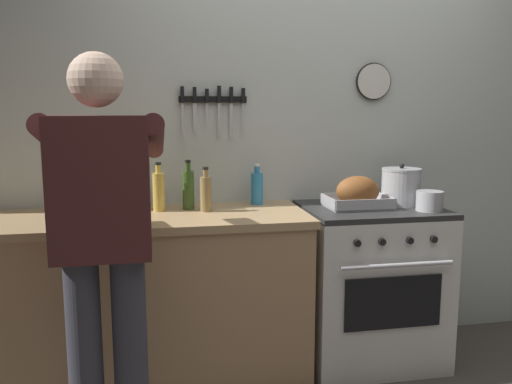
{
  "coord_description": "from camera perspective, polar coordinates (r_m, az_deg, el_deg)",
  "views": [
    {
      "loc": [
        -0.97,
        -1.76,
        1.44
      ],
      "look_at": [
        -0.47,
        0.85,
        1.03
      ],
      "focal_mm": 37.03,
      "sensor_mm": 36.0,
      "label": 1
    }
  ],
  "objects": [
    {
      "name": "bottle_vinegar",
      "position": [
        2.84,
        -5.44,
        -0.1
      ],
      "size": [
        0.06,
        0.06,
        0.24
      ],
      "color": "#997F4C",
      "rests_on": "counter_block"
    },
    {
      "name": "saucepan",
      "position": [
        3.0,
        18.24,
        -0.92
      ],
      "size": [
        0.14,
        0.14,
        0.11
      ],
      "color": "#B7B7BC",
      "rests_on": "stove"
    },
    {
      "name": "person_cook",
      "position": [
        2.2,
        -16.19,
        -4.32
      ],
      "size": [
        0.51,
        0.63,
        1.66
      ],
      "rotation": [
        0.0,
        0.0,
        1.43
      ],
      "color": "#383842",
      "rests_on": "ground"
    },
    {
      "name": "stove",
      "position": [
        3.16,
        12.13,
        -9.63
      ],
      "size": [
        0.76,
        0.67,
        0.9
      ],
      "color": "white",
      "rests_on": "ground"
    },
    {
      "name": "bottle_cooking_oil",
      "position": [
        2.89,
        -10.46,
        0.14
      ],
      "size": [
        0.07,
        0.07,
        0.27
      ],
      "color": "gold",
      "rests_on": "counter_block"
    },
    {
      "name": "bottle_soy_sauce",
      "position": [
        3.0,
        -17.35,
        -0.3
      ],
      "size": [
        0.06,
        0.06,
        0.2
      ],
      "color": "black",
      "rests_on": "counter_block"
    },
    {
      "name": "cutting_board",
      "position": [
        2.74,
        -16.04,
        -2.68
      ],
      "size": [
        0.36,
        0.24,
        0.02
      ],
      "primitive_type": "cube",
      "color": "tan",
      "rests_on": "counter_block"
    },
    {
      "name": "counter_block",
      "position": [
        2.93,
        -14.91,
        -11.18
      ],
      "size": [
        2.03,
        0.65,
        0.9
      ],
      "color": "tan",
      "rests_on": "ground"
    },
    {
      "name": "roasting_pan",
      "position": [
        2.99,
        10.93,
        -0.16
      ],
      "size": [
        0.35,
        0.26,
        0.18
      ],
      "color": "#B7B7BC",
      "rests_on": "stove"
    },
    {
      "name": "stock_pot",
      "position": [
        3.14,
        15.39,
        0.58
      ],
      "size": [
        0.22,
        0.22,
        0.24
      ],
      "color": "#B7B7BC",
      "rests_on": "stove"
    },
    {
      "name": "bottle_dish_soap",
      "position": [
        3.04,
        0.1,
        0.49
      ],
      "size": [
        0.07,
        0.07,
        0.24
      ],
      "color": "#338CCC",
      "rests_on": "counter_block"
    },
    {
      "name": "bottle_olive_oil",
      "position": [
        2.92,
        -7.32,
        0.35
      ],
      "size": [
        0.06,
        0.06,
        0.27
      ],
      "color": "#385623",
      "rests_on": "counter_block"
    },
    {
      "name": "wall_back",
      "position": [
        3.26,
        6.56,
        6.33
      ],
      "size": [
        6.0,
        0.13,
        2.6
      ],
      "color": "silver",
      "rests_on": "ground"
    }
  ]
}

